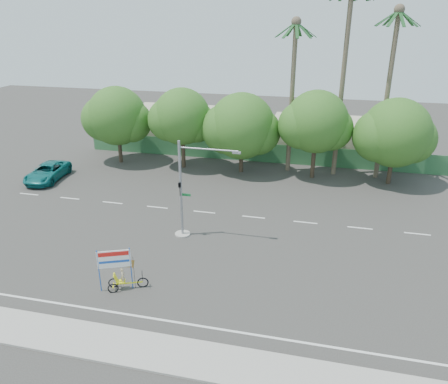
# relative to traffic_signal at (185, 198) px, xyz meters

# --- Properties ---
(ground) EXTENTS (120.00, 120.00, 0.00)m
(ground) POSITION_rel_traffic_signal_xyz_m (2.20, -3.98, -2.92)
(ground) COLOR #33302D
(ground) RESTS_ON ground
(sidewalk_near) EXTENTS (50.00, 2.40, 0.12)m
(sidewalk_near) POSITION_rel_traffic_signal_xyz_m (2.20, -11.48, -2.86)
(sidewalk_near) COLOR gray
(sidewalk_near) RESTS_ON ground
(fence) EXTENTS (38.00, 0.08, 2.00)m
(fence) POSITION_rel_traffic_signal_xyz_m (2.20, 17.52, -1.92)
(fence) COLOR #336B3D
(fence) RESTS_ON ground
(building_left) EXTENTS (12.00, 8.00, 4.00)m
(building_left) POSITION_rel_traffic_signal_xyz_m (-7.80, 22.02, -0.92)
(building_left) COLOR #B5AD90
(building_left) RESTS_ON ground
(building_right) EXTENTS (14.00, 8.00, 3.60)m
(building_right) POSITION_rel_traffic_signal_xyz_m (10.20, 22.02, -1.12)
(building_right) COLOR #B5AD90
(building_right) RESTS_ON ground
(tree_far_left) EXTENTS (7.14, 6.00, 7.96)m
(tree_far_left) POSITION_rel_traffic_signal_xyz_m (-11.85, 14.02, 1.84)
(tree_far_left) COLOR #473828
(tree_far_left) RESTS_ON ground
(tree_left) EXTENTS (6.66, 5.60, 8.07)m
(tree_left) POSITION_rel_traffic_signal_xyz_m (-4.85, 14.02, 2.14)
(tree_left) COLOR #473828
(tree_left) RESTS_ON ground
(tree_center) EXTENTS (7.62, 6.40, 7.85)m
(tree_center) POSITION_rel_traffic_signal_xyz_m (1.14, 14.02, 1.55)
(tree_center) COLOR #473828
(tree_center) RESTS_ON ground
(tree_right) EXTENTS (6.90, 5.80, 8.36)m
(tree_right) POSITION_rel_traffic_signal_xyz_m (8.15, 14.02, 2.32)
(tree_right) COLOR #473828
(tree_right) RESTS_ON ground
(tree_far_right) EXTENTS (7.38, 6.20, 7.94)m
(tree_far_right) POSITION_rel_traffic_signal_xyz_m (15.15, 14.02, 1.73)
(tree_far_right) COLOR #473828
(tree_far_right) RESTS_ON ground
(palm_tall) EXTENTS (3.73, 3.79, 17.45)m
(palm_tall) POSITION_rel_traffic_signal_xyz_m (10.20, 15.52, 7.55)
(palm_tall) COLOR #70604C
(palm_tall) RESTS_ON ground
(palm_mid) EXTENTS (3.73, 3.79, 15.45)m
(palm_mid) POSITION_rel_traffic_signal_xyz_m (14.20, 15.52, 6.48)
(palm_mid) COLOR #70604C
(palm_mid) RESTS_ON ground
(palm_short) EXTENTS (3.73, 3.79, 14.45)m
(palm_short) POSITION_rel_traffic_signal_xyz_m (5.70, 15.52, 5.94)
(palm_short) COLOR #70604C
(palm_short) RESTS_ON ground
(traffic_signal) EXTENTS (4.72, 1.10, 7.00)m
(traffic_signal) POSITION_rel_traffic_signal_xyz_m (0.00, 0.00, 0.00)
(traffic_signal) COLOR gray
(traffic_signal) RESTS_ON ground
(trike_billboard) EXTENTS (2.56, 1.27, 2.70)m
(trike_billboard) POSITION_rel_traffic_signal_xyz_m (-1.64, -7.12, -1.83)
(trike_billboard) COLOR black
(trike_billboard) RESTS_ON ground
(pickup_truck) EXTENTS (3.11, 5.80, 1.55)m
(pickup_truck) POSITION_rel_traffic_signal_xyz_m (-16.21, 7.55, -2.14)
(pickup_truck) COLOR #0E6665
(pickup_truck) RESTS_ON ground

